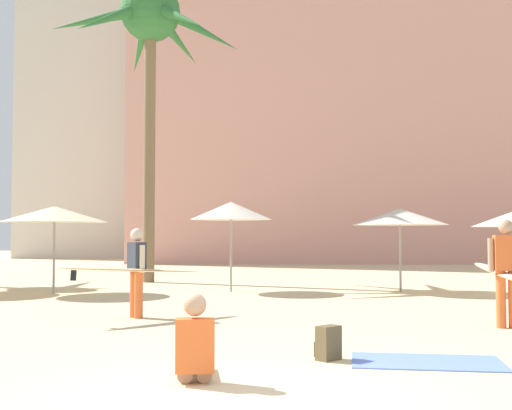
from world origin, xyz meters
The scene contains 12 objects.
ground centered at (0.00, 0.00, 0.00)m, with size 120.00×120.00×0.00m, color beige.
hotel_pink centered at (5.43, 33.06, 8.78)m, with size 25.24×8.24×17.56m, color #DB9989.
hotel_tower_gray centered at (-10.24, 42.54, 11.72)m, with size 12.30×10.50×23.43m, color beige.
palm_tree_left centered at (-3.58, 15.56, 8.35)m, with size 6.30×5.57×9.96m.
cafe_umbrella_2 centered at (3.90, 11.87, 2.03)m, with size 2.59×2.59×2.26m.
cafe_umbrella_3 centered at (-5.29, 11.10, 2.08)m, with size 2.77×2.77×2.30m.
cafe_umbrella_4 centered at (-0.70, 11.90, 2.20)m, with size 2.24×2.24×2.45m.
beach_towel centered at (2.15, 1.85, 0.01)m, with size 1.79×1.03×0.01m, color #6684E0.
backpack centered at (0.97, 1.99, 0.20)m, with size 0.35×0.35×0.42m.
person_far_left centered at (-0.55, 0.80, 0.33)m, with size 0.48×0.92×0.93m.
person_far_right centered at (4.22, 4.97, 0.95)m, with size 0.61×2.88×1.79m.
person_near_left centered at (-2.18, 6.03, 0.91)m, with size 2.40×2.12×1.66m.
Camera 1 is at (0.18, -6.27, 1.53)m, focal length 46.77 mm.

